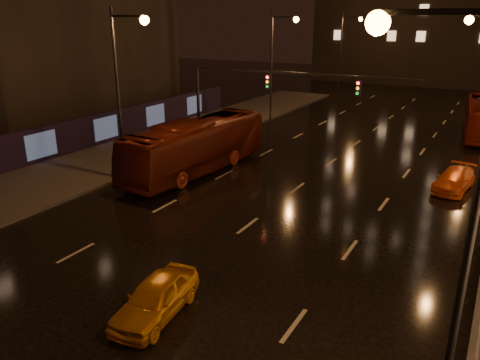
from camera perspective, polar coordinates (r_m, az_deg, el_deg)
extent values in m
plane|color=black|center=(31.03, 9.86, 1.21)|extent=(140.00, 140.00, 0.00)
cube|color=#38332D|center=(33.96, -15.20, 2.52)|extent=(7.00, 70.00, 0.15)
cube|color=black|center=(34.50, -23.26, 3.90)|extent=(0.30, 46.00, 2.50)
cylinder|color=black|center=(34.56, -5.09, 8.55)|extent=(0.22, 0.22, 6.20)
cube|color=black|center=(30.48, 6.91, 12.79)|extent=(15.20, 0.14, 0.14)
cube|color=black|center=(31.38, 3.43, 11.87)|extent=(0.32, 0.18, 0.95)
cube|color=black|center=(29.25, 14.21, 10.81)|extent=(0.32, 0.18, 0.95)
sphere|color=#FF1E19|center=(31.24, 3.34, 12.39)|extent=(0.18, 0.18, 0.18)
cylinder|color=black|center=(10.85, 26.20, -6.84)|extent=(0.18, 0.18, 10.00)
cube|color=black|center=(10.01, 22.98, 18.36)|extent=(2.40, 0.12, 0.12)
sphere|color=orange|center=(10.22, 16.45, 17.91)|extent=(0.50, 0.50, 0.50)
imported|color=#5F1A0D|center=(30.08, -5.30, 4.17)|extent=(3.44, 12.14, 3.34)
imported|color=orange|center=(16.15, -10.24, -13.95)|extent=(2.01, 4.01, 1.31)
imported|color=#DF5A15|center=(29.60, 24.66, 0.05)|extent=(2.22, 4.33, 1.20)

